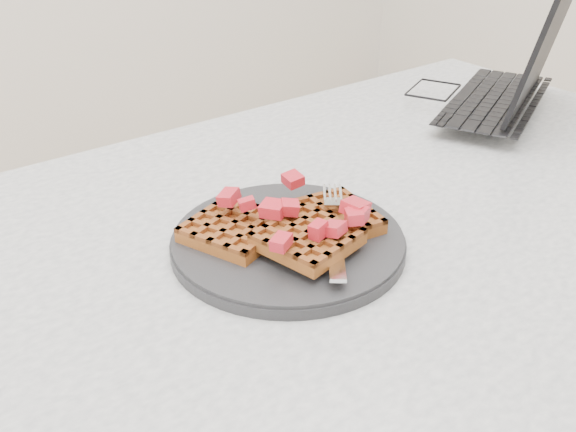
{
  "coord_description": "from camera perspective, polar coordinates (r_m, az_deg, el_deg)",
  "views": [
    {
      "loc": [
        -0.49,
        -0.46,
        1.13
      ],
      "look_at": [
        -0.13,
        0.01,
        0.79
      ],
      "focal_mm": 40.0,
      "sensor_mm": 36.0,
      "label": 1
    }
  ],
  "objects": [
    {
      "name": "fork",
      "position": [
        0.69,
        4.1,
        -1.46
      ],
      "size": [
        0.13,
        0.16,
        0.02
      ],
      "primitive_type": null,
      "rotation": [
        0.0,
        0.0,
        -0.67
      ],
      "color": "silver",
      "rests_on": "plate"
    },
    {
      "name": "table",
      "position": [
        0.83,
        7.75,
        -6.87
      ],
      "size": [
        1.2,
        0.8,
        0.75
      ],
      "color": "silver",
      "rests_on": "ground"
    },
    {
      "name": "laptop",
      "position": [
        1.13,
        16.86,
        10.72
      ],
      "size": [
        0.38,
        0.35,
        0.22
      ],
      "rotation": [
        0.0,
        0.0,
        3.58
      ],
      "color": "black",
      "rests_on": "table"
    },
    {
      "name": "plate",
      "position": [
        0.7,
        0.0,
        -2.28
      ],
      "size": [
        0.26,
        0.26,
        0.02
      ],
      "primitive_type": "cylinder",
      "color": "black",
      "rests_on": "table"
    },
    {
      "name": "waffles",
      "position": [
        0.69,
        0.2,
        -1.04
      ],
      "size": [
        0.21,
        0.19,
        0.03
      ],
      "color": "#944F1F",
      "rests_on": "plate"
    },
    {
      "name": "strawberry_pile",
      "position": [
        0.68,
        0.0,
        1.03
      ],
      "size": [
        0.15,
        0.15,
        0.02
      ],
      "primitive_type": null,
      "color": "#9F0413",
      "rests_on": "waffles"
    }
  ]
}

